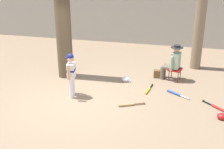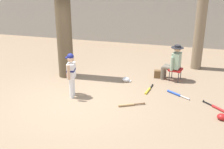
# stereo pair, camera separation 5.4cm
# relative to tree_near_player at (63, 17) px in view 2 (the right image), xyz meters

# --- Properties ---
(ground_plane) EXTENTS (60.00, 60.00, 0.00)m
(ground_plane) POSITION_rel_tree_near_player_xyz_m (1.07, -1.75, -2.01)
(ground_plane) COLOR #897056
(concrete_back_wall) EXTENTS (18.00, 0.36, 3.02)m
(concrete_back_wall) POSITION_rel_tree_near_player_xyz_m (1.07, 5.10, -0.50)
(concrete_back_wall) COLOR #ADA89E
(concrete_back_wall) RESTS_ON ground
(tree_near_player) EXTENTS (0.72, 0.72, 4.71)m
(tree_near_player) POSITION_rel_tree_near_player_xyz_m (0.00, 0.00, 0.00)
(tree_near_player) COLOR brown
(tree_near_player) RESTS_ON ground
(tree_behind_spectator) EXTENTS (0.53, 0.53, 4.92)m
(tree_behind_spectator) POSITION_rel_tree_near_player_xyz_m (4.32, 2.00, 0.18)
(tree_behind_spectator) COLOR #7F6B51
(tree_behind_spectator) RESTS_ON ground
(young_ballplayer) EXTENTS (0.40, 0.57, 1.31)m
(young_ballplayer) POSITION_rel_tree_near_player_xyz_m (0.84, -1.49, -1.26)
(young_ballplayer) COLOR white
(young_ballplayer) RESTS_ON ground
(folding_stool) EXTENTS (0.48, 0.48, 0.41)m
(folding_stool) POSITION_rel_tree_near_player_xyz_m (3.64, 0.56, -1.64)
(folding_stool) COLOR red
(folding_stool) RESTS_ON ground
(seated_spectator) EXTENTS (0.68, 0.54, 1.20)m
(seated_spectator) POSITION_rel_tree_near_player_xyz_m (3.55, 0.58, -1.37)
(seated_spectator) COLOR #6B6051
(seated_spectator) RESTS_ON ground
(handbag_beside_stool) EXTENTS (0.36, 0.22, 0.26)m
(handbag_beside_stool) POSITION_rel_tree_near_player_xyz_m (3.11, 0.65, -1.88)
(handbag_beside_stool) COLOR brown
(handbag_beside_stool) RESTS_ON ground
(bat_yellow_trainer) EXTENTS (0.18, 0.74, 0.07)m
(bat_yellow_trainer) POSITION_rel_tree_near_player_xyz_m (2.93, -0.55, -1.98)
(bat_yellow_trainer) COLOR yellow
(bat_yellow_trainer) RESTS_ON ground
(bat_red_barrel) EXTENTS (0.62, 0.59, 0.07)m
(bat_red_barrel) POSITION_rel_tree_near_player_xyz_m (4.87, -1.22, -1.98)
(bat_red_barrel) COLOR red
(bat_red_barrel) RESTS_ON ground
(bat_wood_tan) EXTENTS (0.69, 0.39, 0.07)m
(bat_wood_tan) POSITION_rel_tree_near_player_xyz_m (2.55, -1.66, -1.98)
(bat_wood_tan) COLOR tan
(bat_wood_tan) RESTS_ON ground
(bat_blue_youth) EXTENTS (0.67, 0.49, 0.07)m
(bat_blue_youth) POSITION_rel_tree_near_player_xyz_m (3.74, -0.59, -1.98)
(bat_blue_youth) COLOR #2347AD
(bat_blue_youth) RESTS_ON ground
(batting_helmet_red) EXTENTS (0.29, 0.22, 0.17)m
(batting_helmet_red) POSITION_rel_tree_near_player_xyz_m (4.93, -1.76, -1.94)
(batting_helmet_red) COLOR #A81919
(batting_helmet_red) RESTS_ON ground
(batting_helmet_white) EXTENTS (0.28, 0.22, 0.16)m
(batting_helmet_white) POSITION_rel_tree_near_player_xyz_m (2.11, 0.03, -1.94)
(batting_helmet_white) COLOR silver
(batting_helmet_white) RESTS_ON ground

